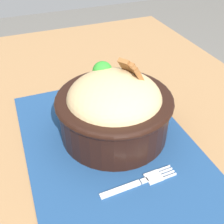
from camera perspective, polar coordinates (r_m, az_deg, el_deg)
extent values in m
cube|color=olive|center=(0.53, 1.98, -7.91)|extent=(1.22, 0.77, 0.03)
cylinder|color=brown|center=(1.25, 5.37, 1.40)|extent=(0.04, 0.04, 0.67)
cube|color=navy|center=(0.51, 0.14, -7.67)|extent=(0.45, 0.30, 0.00)
cylinder|color=black|center=(0.52, 0.00, -0.76)|extent=(0.20, 0.20, 0.08)
torus|color=black|center=(0.50, 0.00, 2.44)|extent=(0.21, 0.21, 0.01)
ellipsoid|color=tan|center=(0.50, 0.00, 2.53)|extent=(0.21, 0.21, 0.09)
sphere|color=#288126|center=(0.53, -2.11, 8.08)|extent=(0.04, 0.04, 0.04)
cylinder|color=orange|center=(0.53, 2.51, 7.16)|extent=(0.01, 0.03, 0.01)
cylinder|color=orange|center=(0.46, -1.29, 1.91)|extent=(0.03, 0.03, 0.01)
cube|color=brown|center=(0.50, 5.74, 6.53)|extent=(0.02, 0.03, 0.04)
cube|color=brown|center=(0.51, 5.11, 7.26)|extent=(0.02, 0.03, 0.05)
cube|color=brown|center=(0.51, 4.27, 7.83)|extent=(0.03, 0.04, 0.05)
cube|color=brown|center=(0.52, 3.27, 8.52)|extent=(0.04, 0.05, 0.05)
cube|color=silver|center=(0.45, 1.71, -15.22)|extent=(0.01, 0.07, 0.00)
cube|color=silver|center=(0.47, 6.26, -13.56)|extent=(0.01, 0.01, 0.00)
cube|color=silver|center=(0.47, 8.32, -12.78)|extent=(0.02, 0.03, 0.00)
cube|color=silver|center=(0.48, 11.51, -12.48)|extent=(0.00, 0.02, 0.00)
cube|color=silver|center=(0.48, 11.12, -12.00)|extent=(0.00, 0.02, 0.00)
cube|color=silver|center=(0.48, 10.71, -11.51)|extent=(0.00, 0.02, 0.00)
cube|color=silver|center=(0.49, 10.33, -11.04)|extent=(0.00, 0.02, 0.00)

